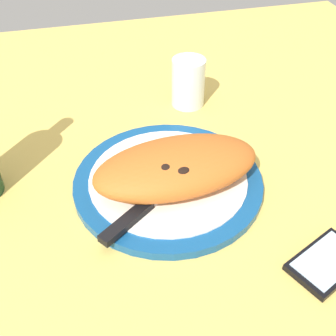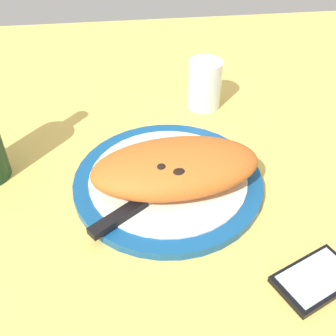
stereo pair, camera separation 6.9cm
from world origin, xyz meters
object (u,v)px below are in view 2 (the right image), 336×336
object	(u,v)px
water_glass	(205,87)
fork	(163,153)
plate	(168,181)
calzone	(176,167)
knife	(133,208)
smartphone	(316,279)

from	to	relation	value
water_glass	fork	bearing A→B (deg)	59.18
plate	calzone	xyz separation A→B (cm)	(-1.04, 1.57, 4.34)
fork	knife	world-z (taller)	knife
smartphone	water_glass	xyz separation A→B (cm)	(6.83, -46.07, 4.00)
plate	water_glass	xyz separation A→B (cm)	(-10.74, -24.40, 3.69)
calzone	smartphone	distance (cm)	26.44
smartphone	water_glass	distance (cm)	46.75
calzone	knife	world-z (taller)	calzone
knife	water_glass	world-z (taller)	water_glass
fork	water_glass	world-z (taller)	water_glass
calzone	fork	distance (cm)	8.55
plate	smartphone	size ratio (longest dim) A/B	2.49
fork	knife	bearing A→B (deg)	65.08
knife	smartphone	size ratio (longest dim) A/B	1.52
water_glass	smartphone	bearing A→B (deg)	98.43
knife	fork	bearing A→B (deg)	-114.92
knife	smartphone	distance (cm)	28.02
smartphone	water_glass	size ratio (longest dim) A/B	1.24
smartphone	knife	bearing A→B (deg)	-31.64
smartphone	plate	bearing A→B (deg)	-50.98
plate	calzone	size ratio (longest dim) A/B	1.13
plate	fork	world-z (taller)	fork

